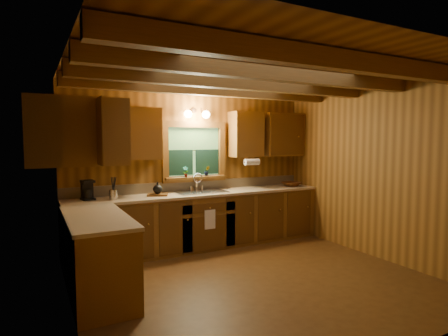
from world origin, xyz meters
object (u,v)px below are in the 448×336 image
(sink, at_px, (201,195))
(wicker_basket, at_px, (291,184))
(coffee_maker, at_px, (87,190))
(cutting_board, at_px, (158,195))

(sink, relative_size, wicker_basket, 2.52)
(coffee_maker, bearing_deg, sink, -15.51)
(coffee_maker, distance_m, cutting_board, 1.01)
(coffee_maker, height_order, cutting_board, coffee_maker)
(sink, distance_m, wicker_basket, 1.77)
(cutting_board, bearing_deg, wicker_basket, 20.38)
(sink, relative_size, cutting_board, 2.70)
(sink, distance_m, cutting_board, 0.73)
(coffee_maker, bearing_deg, wicker_basket, -15.34)
(wicker_basket, bearing_deg, cutting_board, 178.43)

